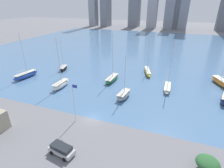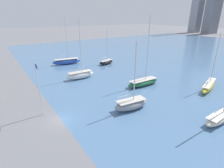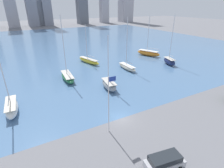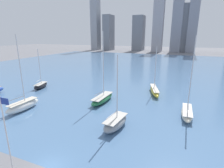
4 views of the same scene
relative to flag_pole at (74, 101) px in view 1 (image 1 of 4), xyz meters
The scene contains 13 objects.
ground_plane 6.44m from the flag_pole, 31.06° to the left, with size 500.00×500.00×0.00m, color slate.
harbor_water 72.26m from the flag_pole, 87.36° to the left, with size 180.00×140.00×0.00m.
flag_pole is the anchor object (origin of this frame).
yard_shrub 27.09m from the flag_pole, ahead, with size 3.62×3.62×2.43m.
sailboat_orange 48.19m from the flag_pole, 43.67° to the left, with size 6.20×9.71×14.97m.
sailboat_yellow 36.79m from the flag_pole, 73.63° to the left, with size 4.70×10.44×12.68m.
sailboat_cream 30.07m from the flag_pole, 51.69° to the left, with size 2.24×8.44×15.32m.
sailboat_black 35.55m from the flag_pole, 128.99° to the left, with size 3.83×6.69×11.56m.
sailboat_green 24.35m from the flag_pole, 90.18° to the left, with size 3.01×9.27×16.20m.
sailboat_blue 34.24m from the flag_pole, 152.11° to the left, with size 3.88×10.02×15.92m.
sailboat_white 19.37m from the flag_pole, 135.20° to the left, with size 2.46×7.89×15.54m.
sailboat_gray 16.15m from the flag_pole, 62.61° to the left, with size 3.37×6.95×12.40m.
parked_suv_silver 10.52m from the flag_pole, 73.87° to the right, with size 5.09×2.90×1.90m.
Camera 1 is at (15.79, -29.90, 24.62)m, focal length 28.00 mm.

